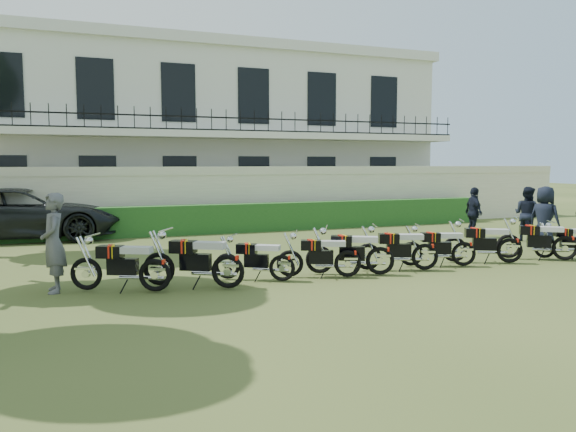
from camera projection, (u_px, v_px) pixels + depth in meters
name	position (u px, v px, depth m)	size (l,w,h in m)	color
ground	(324.00, 267.00, 13.10)	(100.00, 100.00, 0.00)	#35461C
perimeter_wall	(232.00, 198.00, 20.41)	(30.00, 0.35, 2.30)	beige
hedge	(265.00, 217.00, 20.09)	(18.00, 0.60, 1.00)	#1B4A1A
building	(196.00, 135.00, 25.70)	(20.40, 9.60, 7.40)	silver
motorcycle_0	(155.00, 267.00, 10.46)	(1.79, 0.99, 1.07)	black
motorcycle_1	(228.00, 263.00, 10.72)	(1.80, 1.18, 1.12)	black
motorcycle_2	(282.00, 261.00, 11.40)	(1.48, 0.99, 0.93)	black
motorcycle_3	(348.00, 257.00, 11.82)	(1.68, 0.83, 0.97)	black
motorcycle_4	(380.00, 254.00, 12.05)	(1.74, 0.99, 1.04)	black
motorcycle_5	(425.00, 250.00, 12.59)	(1.78, 0.86, 1.03)	black
motorcycle_6	(464.00, 248.00, 13.09)	(1.70, 0.82, 0.98)	black
motorcycle_7	(510.00, 244.00, 13.47)	(1.71, 1.00, 1.04)	black
motorcycle_8	(565.00, 242.00, 13.85)	(1.61, 1.18, 1.04)	black
suv	(24.00, 214.00, 17.71)	(2.73, 5.92, 1.64)	black
inspector	(53.00, 243.00, 10.48)	(0.68, 0.45, 1.87)	#5E5D63
officer_3	(545.00, 218.00, 15.58)	(0.88, 0.57, 1.79)	black
officer_4	(527.00, 214.00, 17.44)	(0.83, 0.64, 1.70)	black
officer_5	(474.00, 213.00, 18.12)	(0.97, 0.40, 1.65)	black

